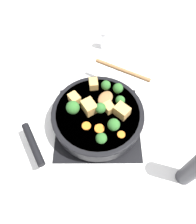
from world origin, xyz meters
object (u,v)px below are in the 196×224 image
pepper_mill (195,168)px  salt_shaker (105,40)px  wooden_spoon (116,82)px  skillet_pan (98,116)px

pepper_mill → salt_shaker: pepper_mill is taller
wooden_spoon → pepper_mill: bearing=-146.7°
skillet_pan → wooden_spoon: wooden_spoon is taller
skillet_pan → pepper_mill: (-0.20, -0.28, 0.05)m
skillet_pan → wooden_spoon: bearing=-28.0°
salt_shaker → wooden_spoon: bearing=-173.1°
salt_shaker → pepper_mill: bearing=-157.9°
skillet_pan → salt_shaker: 0.42m
wooden_spoon → salt_shaker: size_ratio=2.67×
wooden_spoon → pepper_mill: size_ratio=1.03×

